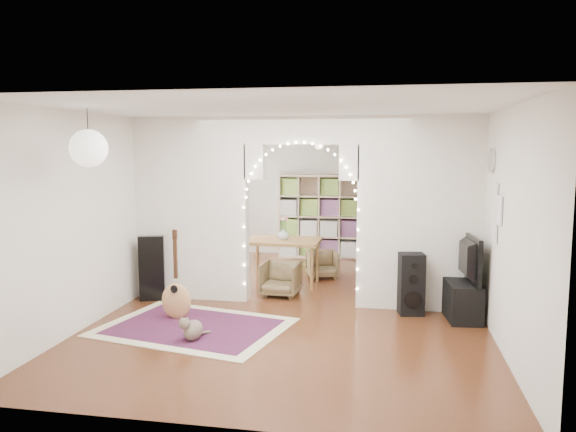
% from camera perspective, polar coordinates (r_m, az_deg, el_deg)
% --- Properties ---
extents(floor, '(7.50, 7.50, 0.00)m').
position_cam_1_polar(floor, '(8.30, 1.33, -8.81)').
color(floor, black).
rests_on(floor, ground).
extents(ceiling, '(5.00, 7.50, 0.02)m').
position_cam_1_polar(ceiling, '(8.00, 1.39, 10.13)').
color(ceiling, white).
rests_on(ceiling, wall_back).
extents(wall_back, '(5.00, 0.02, 2.70)m').
position_cam_1_polar(wall_back, '(11.74, 4.23, 2.52)').
color(wall_back, silver).
rests_on(wall_back, floor).
extents(wall_front, '(5.00, 0.02, 2.70)m').
position_cam_1_polar(wall_front, '(4.42, -6.29, -4.94)').
color(wall_front, silver).
rests_on(wall_front, floor).
extents(wall_left, '(0.02, 7.50, 2.70)m').
position_cam_1_polar(wall_left, '(8.78, -14.97, 0.80)').
color(wall_left, silver).
rests_on(wall_left, floor).
extents(wall_right, '(0.02, 7.50, 2.70)m').
position_cam_1_polar(wall_right, '(8.04, 19.24, 0.10)').
color(wall_right, silver).
rests_on(wall_right, floor).
extents(divider_wall, '(5.00, 0.20, 2.70)m').
position_cam_1_polar(divider_wall, '(8.03, 1.36, 1.02)').
color(divider_wall, silver).
rests_on(divider_wall, floor).
extents(fairy_lights, '(1.64, 0.04, 1.60)m').
position_cam_1_polar(fairy_lights, '(7.89, 1.22, 1.82)').
color(fairy_lights, '#FFEABF').
rests_on(fairy_lights, divider_wall).
extents(window, '(0.04, 1.20, 1.40)m').
position_cam_1_polar(window, '(10.41, -10.62, 2.68)').
color(window, white).
rests_on(window, wall_left).
extents(wall_clock, '(0.03, 0.31, 0.31)m').
position_cam_1_polar(wall_clock, '(7.40, 20.03, 5.33)').
color(wall_clock, white).
rests_on(wall_clock, wall_right).
extents(picture_frames, '(0.02, 0.50, 0.70)m').
position_cam_1_polar(picture_frames, '(7.04, 20.37, 0.35)').
color(picture_frames, white).
rests_on(picture_frames, wall_right).
extents(paper_lantern, '(0.40, 0.40, 0.40)m').
position_cam_1_polar(paper_lantern, '(6.33, -19.59, 6.49)').
color(paper_lantern, white).
rests_on(paper_lantern, ceiling).
extents(ceiling_fan, '(1.10, 1.10, 0.30)m').
position_cam_1_polar(ceiling_fan, '(9.97, 3.19, 7.78)').
color(ceiling_fan, gold).
rests_on(ceiling_fan, ceiling).
extents(area_rug, '(2.53, 2.11, 0.02)m').
position_cam_1_polar(area_rug, '(7.31, -9.54, -11.05)').
color(area_rug, maroon).
rests_on(area_rug, floor).
extents(guitar_case, '(0.39, 0.23, 0.97)m').
position_cam_1_polar(guitar_case, '(8.57, -13.68, -5.19)').
color(guitar_case, black).
rests_on(guitar_case, floor).
extents(acoustic_guitar, '(0.43, 0.23, 1.02)m').
position_cam_1_polar(acoustic_guitar, '(7.57, -11.31, -7.04)').
color(acoustic_guitar, tan).
rests_on(acoustic_guitar, floor).
extents(tabby_cat, '(0.33, 0.49, 0.33)m').
position_cam_1_polar(tabby_cat, '(6.82, -9.71, -11.28)').
color(tabby_cat, brown).
rests_on(tabby_cat, floor).
extents(floor_speaker, '(0.37, 0.34, 0.84)m').
position_cam_1_polar(floor_speaker, '(7.84, 12.41, -6.77)').
color(floor_speaker, black).
rests_on(floor_speaker, floor).
extents(media_console, '(0.50, 1.04, 0.50)m').
position_cam_1_polar(media_console, '(7.96, 17.04, -7.96)').
color(media_console, black).
rests_on(media_console, floor).
extents(tv, '(0.25, 1.08, 0.62)m').
position_cam_1_polar(tv, '(7.84, 17.19, -4.00)').
color(tv, black).
rests_on(tv, media_console).
extents(bookcase, '(1.69, 0.54, 1.71)m').
position_cam_1_polar(bookcase, '(11.57, 3.24, -0.01)').
color(bookcase, beige).
rests_on(bookcase, floor).
extents(dining_table, '(1.21, 0.81, 0.76)m').
position_cam_1_polar(dining_table, '(9.23, -0.47, -2.86)').
color(dining_table, brown).
rests_on(dining_table, floor).
extents(flower_vase, '(0.18, 0.18, 0.19)m').
position_cam_1_polar(flower_vase, '(9.21, -0.48, -1.82)').
color(flower_vase, white).
rests_on(flower_vase, dining_table).
extents(dining_chair_left, '(0.60, 0.61, 0.52)m').
position_cam_1_polar(dining_chair_left, '(8.63, -0.77, -6.41)').
color(dining_chair_left, brown).
rests_on(dining_chair_left, floor).
extents(dining_chair_right, '(0.63, 0.64, 0.47)m').
position_cam_1_polar(dining_chair_right, '(9.83, 3.50, -4.91)').
color(dining_chair_right, brown).
rests_on(dining_chair_right, floor).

